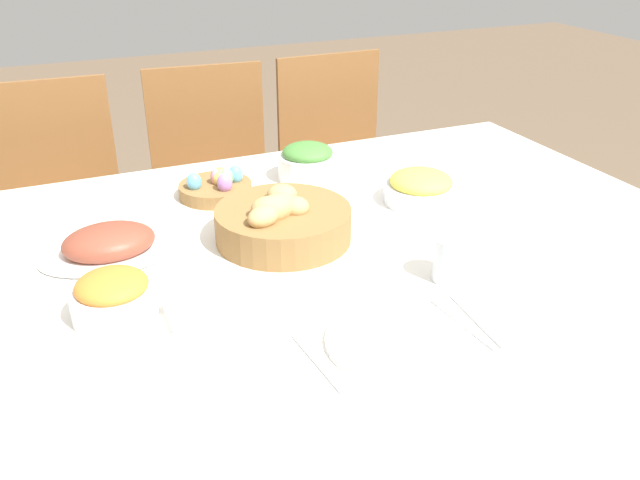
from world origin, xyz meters
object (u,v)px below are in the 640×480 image
object	(u,v)px
chair_far_center	(217,193)
chair_far_left	(62,217)
green_salad_bowl	(308,162)
dinner_plate	(393,341)
ham_platter	(109,244)
pineapple_bowl	(421,188)
chair_far_right	(342,173)
spoon	(476,320)
fork	(317,362)
carrot_bowl	(113,297)
knife	(463,324)
egg_basket	(217,186)
drinking_cup	(452,259)
bread_basket	(282,221)
butter_dish	(204,308)

from	to	relation	value
chair_far_center	chair_far_left	xyz separation A→B (m)	(-0.53, 0.00, 0.00)
green_salad_bowl	dinner_plate	bearing A→B (deg)	-101.73
ham_platter	pineapple_bowl	bearing A→B (deg)	-1.63
chair_far_right	spoon	size ratio (longest dim) A/B	5.17
chair_far_center	fork	bearing A→B (deg)	-93.07
ham_platter	carrot_bowl	size ratio (longest dim) A/B	1.96
fork	knife	bearing A→B (deg)	-4.29
pineapple_bowl	dinner_plate	xyz separation A→B (m)	(-0.37, -0.52, -0.03)
carrot_bowl	fork	size ratio (longest dim) A/B	0.86
egg_basket	drinking_cup	xyz separation A→B (m)	(0.32, -0.61, 0.02)
pineapple_bowl	chair_far_left	bearing A→B (deg)	135.17
bread_basket	drinking_cup	bearing A→B (deg)	-50.14
ham_platter	drinking_cup	size ratio (longest dim) A/B	3.26
pineapple_bowl	chair_far_right	bearing A→B (deg)	78.19
fork	butter_dish	size ratio (longest dim) A/B	1.34
knife	dinner_plate	bearing A→B (deg)	175.71
dinner_plate	spoon	bearing A→B (deg)	-0.00
green_salad_bowl	drinking_cup	world-z (taller)	green_salad_bowl
knife	spoon	world-z (taller)	same
bread_basket	carrot_bowl	bearing A→B (deg)	-156.43
carrot_bowl	pineapple_bowl	size ratio (longest dim) A/B	0.83
pineapple_bowl	butter_dish	size ratio (longest dim) A/B	1.38
green_salad_bowl	fork	world-z (taller)	green_salad_bowl
bread_basket	ham_platter	bearing A→B (deg)	166.72
chair_far_right	fork	xyz separation A→B (m)	(-0.69, -1.37, 0.25)
pineapple_bowl	knife	world-z (taller)	pineapple_bowl
egg_basket	green_salad_bowl	distance (m)	0.27
egg_basket	knife	xyz separation A→B (m)	(0.25, -0.77, -0.03)
ham_platter	chair_far_right	bearing A→B (deg)	40.92
carrot_bowl	dinner_plate	distance (m)	0.52
chair_far_center	ham_platter	bearing A→B (deg)	-113.96
chair_far_right	chair_far_center	bearing A→B (deg)	178.99
ham_platter	butter_dish	world-z (taller)	ham_platter
egg_basket	ham_platter	xyz separation A→B (m)	(-0.31, -0.22, -0.00)
drinking_cup	dinner_plate	bearing A→B (deg)	-145.21
chair_far_right	spoon	bearing A→B (deg)	-106.10
fork	dinner_plate	bearing A→B (deg)	-4.29
carrot_bowl	green_salad_bowl	bearing A→B (deg)	40.27
egg_basket	drinking_cup	size ratio (longest dim) A/B	2.02
pineapple_bowl	egg_basket	bearing A→B (deg)	152.62
chair_far_right	chair_far_center	distance (m)	0.50
carrot_bowl	spoon	bearing A→B (deg)	-24.79
chair_far_right	chair_far_left	size ratio (longest dim) A/B	1.00
green_salad_bowl	ham_platter	bearing A→B (deg)	-156.83
bread_basket	butter_dish	distance (m)	0.34
bread_basket	dinner_plate	bearing A→B (deg)	-85.50
egg_basket	fork	world-z (taller)	egg_basket
chair_far_center	drinking_cup	distance (m)	1.27
dinner_plate	knife	size ratio (longest dim) A/B	1.32
chair_far_center	knife	bearing A→B (deg)	-80.94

